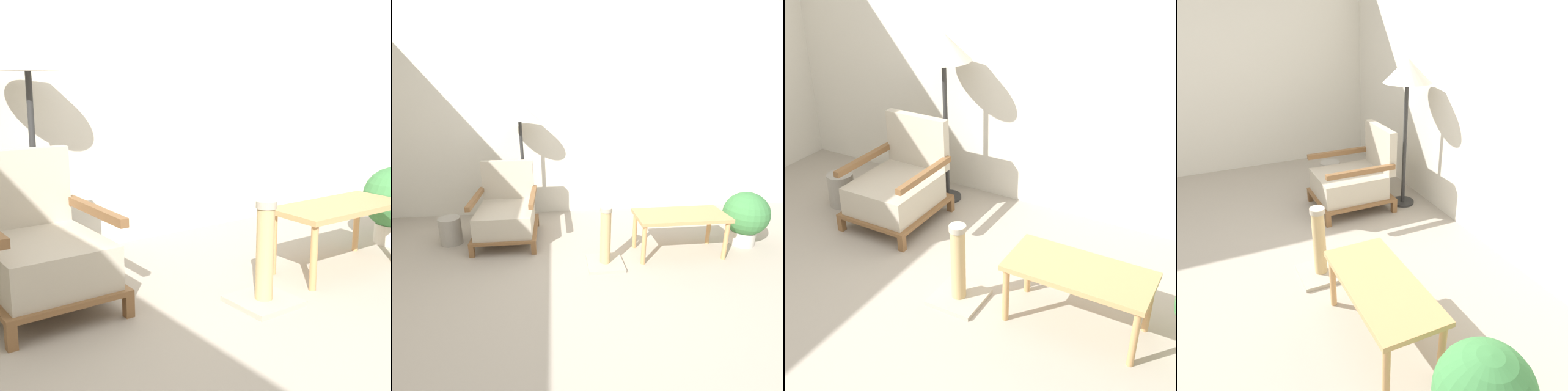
# 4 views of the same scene
# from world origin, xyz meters

# --- Properties ---
(ground_plane) EXTENTS (14.00, 14.00, 0.00)m
(ground_plane) POSITION_xyz_m (0.00, 0.00, 0.00)
(ground_plane) COLOR #A89E8E
(wall_back) EXTENTS (8.00, 0.06, 2.70)m
(wall_back) POSITION_xyz_m (0.00, 2.03, 1.35)
(wall_back) COLOR silver
(wall_back) RESTS_ON ground_plane
(wall_left) EXTENTS (0.06, 8.00, 2.70)m
(wall_left) POSITION_xyz_m (-2.53, 0.50, 1.35)
(wall_left) COLOR silver
(wall_left) RESTS_ON ground_plane
(armchair) EXTENTS (0.67, 0.77, 0.85)m
(armchair) POSITION_xyz_m (-0.83, 1.21, 0.32)
(armchair) COLOR brown
(armchair) RESTS_ON ground_plane
(floor_lamp) EXTENTS (0.47, 0.47, 1.51)m
(floor_lamp) POSITION_xyz_m (-0.67, 1.72, 1.33)
(floor_lamp) COLOR #2D2D2D
(floor_lamp) RESTS_ON ground_plane
(coffee_table) EXTENTS (0.91, 0.42, 0.44)m
(coffee_table) POSITION_xyz_m (0.97, 0.66, 0.38)
(coffee_table) COLOR tan
(coffee_table) RESTS_ON ground_plane
(vase) EXTENTS (0.23, 0.23, 0.30)m
(vase) POSITION_xyz_m (-1.44, 1.16, 0.15)
(vase) COLOR #9E998E
(vase) RESTS_ON ground_plane
(scratching_post) EXTENTS (0.35, 0.35, 0.59)m
(scratching_post) POSITION_xyz_m (0.18, 0.51, 0.20)
(scratching_post) COLOR #B2A893
(scratching_post) RESTS_ON ground_plane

